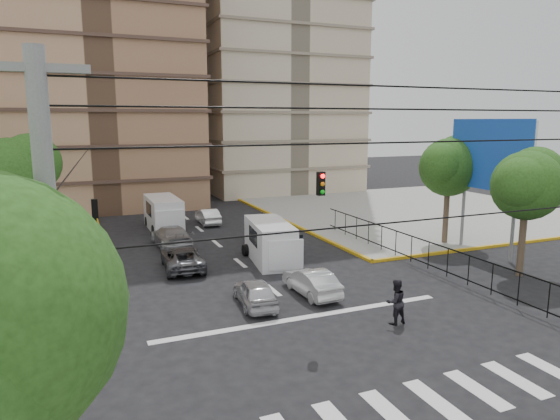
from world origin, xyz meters
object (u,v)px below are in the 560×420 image
van_right_lane (272,243)px  van_left_lane (164,215)px  car_white_front_right (311,282)px  pedestrian_crosswalk (396,302)px  traffic_light_nw (96,229)px  car_silver_front_left (255,292)px

van_right_lane → van_left_lane: 11.95m
car_white_front_right → pedestrian_crosswalk: bearing=108.3°
van_right_lane → van_left_lane: bearing=118.8°
traffic_light_nw → van_left_lane: (5.29, 12.83, -1.92)m
traffic_light_nw → car_white_front_right: (9.25, -4.18, -2.48)m
traffic_light_nw → van_left_lane: bearing=67.6°
traffic_light_nw → pedestrian_crosswalk: traffic_light_nw is taller
van_left_lane → pedestrian_crosswalk: size_ratio=2.93×
traffic_light_nw → car_silver_front_left: bearing=-35.4°
van_right_lane → pedestrian_crosswalk: (1.33, -10.25, -0.21)m
van_left_lane → car_silver_front_left: (1.02, -17.32, -0.57)m
traffic_light_nw → car_silver_front_left: 8.14m
van_left_lane → van_right_lane: bearing=-69.8°
van_right_lane → pedestrian_crosswalk: size_ratio=2.93×
traffic_light_nw → van_left_lane: size_ratio=0.81×
van_left_lane → car_white_front_right: van_left_lane is taller
van_left_lane → car_silver_front_left: van_left_lane is taller
van_left_lane → pedestrian_crosswalk: van_left_lane is taller
van_right_lane → car_white_front_right: (-0.30, -5.85, -0.51)m
car_silver_front_left → pedestrian_crosswalk: size_ratio=1.94×
van_right_lane → van_left_lane: size_ratio=1.00×
van_right_lane → car_white_front_right: size_ratio=1.43×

